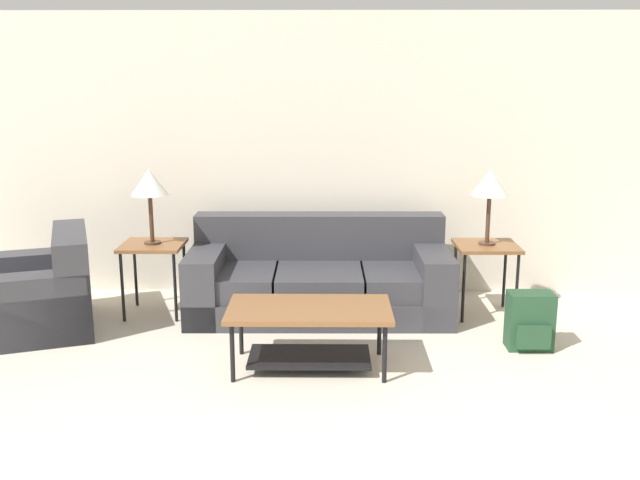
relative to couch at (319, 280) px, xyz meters
The scene contains 9 objects.
wall_back 1.22m from the couch, 75.16° to the left, with size 8.77×0.06×2.60m.
couch is the anchor object (origin of this frame).
armchair 2.39m from the couch, 168.95° to the right, with size 1.32×1.32×0.80m.
coffee_table 1.22m from the couch, 92.70° to the right, with size 1.15×0.62×0.45m.
side_table_left 1.46m from the couch, behind, with size 0.52×0.50×0.63m.
side_table_right 1.46m from the couch, ahead, with size 0.52×0.50×0.63m.
table_lamp_left 1.67m from the couch, behind, with size 0.31×0.31×0.64m.
table_lamp_right 1.67m from the couch, ahead, with size 0.31×0.31×0.64m.
backpack 1.82m from the couch, 27.58° to the right, with size 0.34×0.28×0.44m.
Camera 1 is at (-0.11, -1.93, 2.05)m, focal length 40.00 mm.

